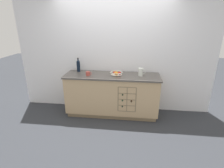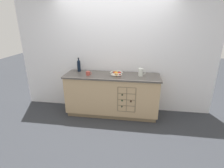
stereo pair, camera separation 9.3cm
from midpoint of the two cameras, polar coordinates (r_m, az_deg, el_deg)
name	(u,v)px [view 2 (the right image)]	position (r m, az deg, el deg)	size (l,w,h in m)	color
ground_plane	(112,113)	(4.06, 0.67, -9.56)	(14.00, 14.00, 0.00)	#2D3035
back_wall	(114,55)	(3.95, 1.44, 9.36)	(4.40, 0.06, 2.55)	white
kitchen_island	(112,95)	(3.85, 0.74, -3.52)	(2.02, 0.62, 0.92)	#8B7354
fruit_bowl	(116,73)	(3.69, 2.19, 3.58)	(0.27, 0.27, 0.09)	silver
white_pitcher	(141,72)	(3.66, 10.13, 3.87)	(0.15, 0.10, 0.17)	silver
ceramic_mug	(88,73)	(3.71, -7.09, 3.49)	(0.12, 0.09, 0.08)	#B7473D
standing_wine_bottle	(79,65)	(4.00, -10.11, 6.03)	(0.08, 0.08, 0.31)	black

